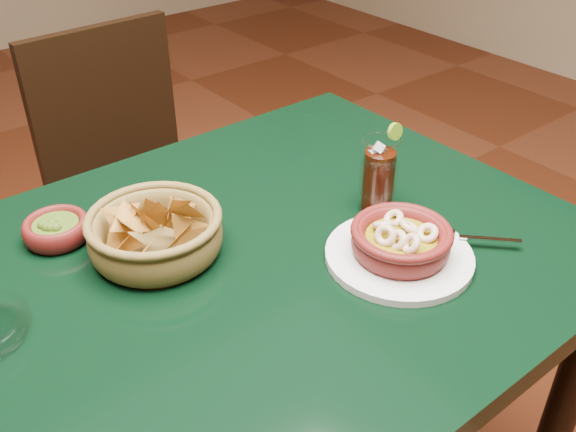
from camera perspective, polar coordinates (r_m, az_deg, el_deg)
dining_table at (r=1.01m, az=-7.06°, el=-9.85°), size 1.20×0.80×0.75m
dining_chair at (r=1.70m, az=-13.15°, el=2.36°), size 0.42×0.42×0.88m
shrimp_plate at (r=0.97m, az=9.97°, el=-2.44°), size 0.28×0.22×0.07m
chip_basket at (r=0.98m, az=-11.72°, el=-1.47°), size 0.24×0.24×0.14m
guacamole_ramekin at (r=1.06m, az=-19.90°, el=-1.11°), size 0.12×0.12×0.04m
cola_drink at (r=1.06m, az=8.07°, el=3.57°), size 0.13×0.13×0.15m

